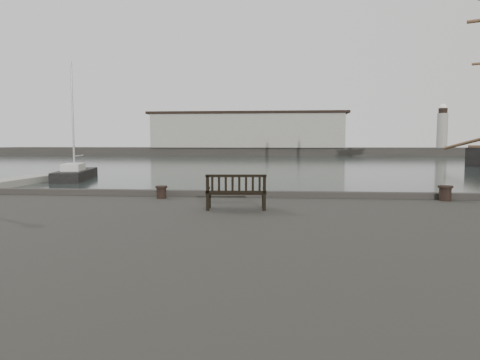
% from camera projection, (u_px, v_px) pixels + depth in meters
% --- Properties ---
extents(ground, '(400.00, 400.00, 0.00)m').
position_uv_depth(ground, '(282.00, 247.00, 13.12)').
color(ground, black).
rests_on(ground, ground).
extents(breakwater, '(140.00, 9.50, 12.20)m').
position_uv_depth(breakwater, '(261.00, 138.00, 104.42)').
color(breakwater, '#383530').
rests_on(breakwater, ground).
extents(bench, '(1.50, 0.62, 0.84)m').
position_uv_depth(bench, '(236.00, 199.00, 10.47)').
color(bench, black).
rests_on(bench, quay).
extents(bollard_left, '(0.38, 0.38, 0.37)m').
position_uv_depth(bollard_left, '(161.00, 192.00, 12.56)').
color(bollard_left, black).
rests_on(bollard_left, quay).
extents(bollard_right, '(0.48, 0.48, 0.43)m').
position_uv_depth(bollard_right, '(445.00, 193.00, 12.05)').
color(bollard_right, black).
rests_on(bollard_right, quay).
extents(yacht_d, '(4.14, 8.63, 10.66)m').
position_uv_depth(yacht_d, '(76.00, 176.00, 37.46)').
color(yacht_d, black).
rests_on(yacht_d, ground).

